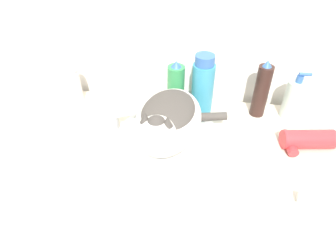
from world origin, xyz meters
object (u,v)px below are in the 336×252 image
Objects in this scene: mouthwash_bottle at (203,85)px; cat at (168,120)px; hairspray_can_black at (261,90)px; cream_tube at (328,206)px; spray_bottle_trigger at (175,87)px; lotion_bottle_white at (74,83)px; hair_dryer at (307,140)px; faucet at (116,115)px; soap_pump_bottle at (293,99)px.

cat is at bearing -112.93° from mouthwash_bottle.
hairspray_can_black is 1.44× the size of cream_tube.
spray_bottle_trigger reaches higher than lotion_bottle_white.
hair_dryer is (0.44, 0.07, -0.09)m from cat.
hairspray_can_black is 0.97× the size of mouthwash_bottle.
spray_bottle_trigger is at bearing 137.72° from cream_tube.
cream_tube is at bearing -42.28° from spray_bottle_trigger.
hair_dryer is (0.63, -0.00, -0.03)m from faucet.
lotion_bottle_white is at bearing -113.03° from cat.
faucet is 0.95× the size of lotion_bottle_white.
hair_dryer is at bearing -20.25° from spray_bottle_trigger.
mouthwash_bottle reaches higher than lotion_bottle_white.
soap_pump_bottle is (0.60, 0.16, 0.01)m from faucet.
cream_tube is (0.45, -0.41, -0.08)m from spray_bottle_trigger.
cream_tube is at bearing -70.83° from hairspray_can_black.
mouthwash_bottle is at bearing -0.00° from lotion_bottle_white.
spray_bottle_trigger is (-0.00, 0.23, -0.03)m from cat.
cat is 1.58× the size of hairspray_can_black.
cat is 0.49m from cream_tube.
soap_pump_bottle is 0.41m from cream_tube.
soap_pump_bottle reaches higher than faucet.
faucet is at bearing -165.27° from soap_pump_bottle.
mouthwash_bottle is (-0.32, 0.00, 0.03)m from soap_pump_bottle.
spray_bottle_trigger is 0.48m from hair_dryer.
soap_pump_bottle is (0.42, 0.23, -0.04)m from cat.
cream_tube is (0.83, -0.41, -0.06)m from lotion_bottle_white.
cat reaches higher than cream_tube.
soap_pump_bottle reaches higher than hair_dryer.
cream_tube is (0.03, -0.41, -0.06)m from soap_pump_bottle.
spray_bottle_trigger is (-0.31, 0.00, -0.01)m from hairspray_can_black.
hair_dryer is at bearing 91.04° from cream_tube.
lotion_bottle_white is at bearing 180.00° from soap_pump_bottle.
lotion_bottle_white is at bearing 180.00° from hairspray_can_black.
spray_bottle_trigger is (0.18, 0.16, 0.03)m from faucet.
spray_bottle_trigger is at bearing 151.89° from hair_dryer.
soap_pump_bottle reaches higher than lotion_bottle_white.
hairspray_can_black is 0.69m from lotion_bottle_white.
cream_tube is 0.80× the size of hair_dryer.
mouthwash_bottle is 0.39m from hair_dryer.
lotion_bottle_white is at bearing 153.99° from cream_tube.
soap_pump_bottle is 0.32m from mouthwash_bottle.
mouthwash_bottle is (0.28, 0.16, 0.04)m from faucet.
cat is 2.26× the size of faucet.
soap_pump_bottle is at bearing -0.00° from spray_bottle_trigger.
hairspray_can_black reaches higher than hair_dryer.
cat is at bearing -4.32° from faucet.
lotion_bottle_white reaches higher than faucet.
faucet is 0.63m from hair_dryer.
cat and hairspray_can_black have the same top height.
cat is at bearing -151.19° from soap_pump_bottle.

